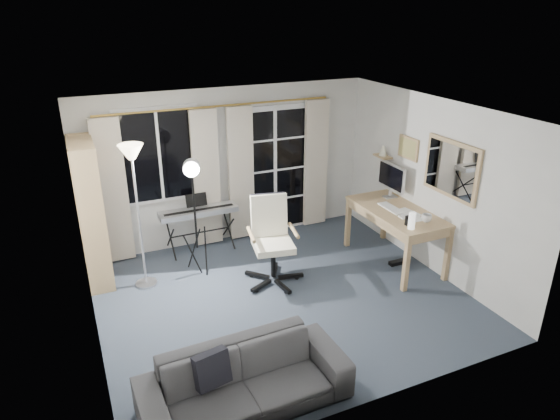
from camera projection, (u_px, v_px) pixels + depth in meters
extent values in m
cube|color=#333F4B|center=(282.00, 298.00, 6.45)|extent=(4.50, 4.00, 0.02)
cube|color=white|center=(159.00, 155.00, 7.14)|extent=(1.20, 0.06, 1.40)
cube|color=black|center=(159.00, 156.00, 7.11)|extent=(1.10, 0.02, 1.30)
cube|color=white|center=(159.00, 156.00, 7.11)|extent=(0.04, 0.03, 1.30)
cube|color=white|center=(274.00, 171.00, 8.00)|extent=(1.32, 0.06, 2.11)
cube|color=black|center=(257.00, 174.00, 7.86)|extent=(0.55, 0.02, 1.95)
cube|color=black|center=(292.00, 169.00, 8.09)|extent=(0.55, 0.02, 1.95)
cube|color=white|center=(275.00, 172.00, 7.97)|extent=(0.05, 0.04, 2.05)
cube|color=white|center=(275.00, 199.00, 8.15)|extent=(1.15, 0.03, 0.03)
cube|color=white|center=(275.00, 170.00, 7.96)|extent=(1.15, 0.03, 0.03)
cube|color=white|center=(275.00, 140.00, 7.77)|extent=(1.15, 0.03, 0.03)
cylinder|color=gold|center=(219.00, 106.00, 7.16)|extent=(3.50, 0.03, 0.03)
cube|color=beige|center=(113.00, 192.00, 6.95)|extent=(0.40, 0.07, 2.10)
cube|color=beige|center=(206.00, 179.00, 7.46)|extent=(0.40, 0.07, 2.10)
cube|color=beige|center=(241.00, 174.00, 7.67)|extent=(0.40, 0.07, 2.10)
cube|color=beige|center=(316.00, 164.00, 8.16)|extent=(0.40, 0.07, 2.10)
cube|color=tan|center=(93.00, 226.00, 6.17)|extent=(0.31, 0.03, 1.94)
cube|color=tan|center=(88.00, 202.00, 6.91)|extent=(0.31, 0.03, 1.94)
cube|color=tan|center=(79.00, 215.00, 6.49)|extent=(0.04, 0.87, 1.94)
cube|color=tan|center=(101.00, 276.00, 6.90)|extent=(0.32, 0.88, 0.02)
cube|color=tan|center=(97.00, 253.00, 6.76)|extent=(0.32, 0.88, 0.02)
cube|color=tan|center=(93.00, 228.00, 6.62)|extent=(0.32, 0.88, 0.02)
cube|color=tan|center=(89.00, 202.00, 6.48)|extent=(0.32, 0.88, 0.02)
cube|color=tan|center=(85.00, 175.00, 6.34)|extent=(0.32, 0.88, 0.02)
cube|color=tan|center=(80.00, 143.00, 6.18)|extent=(0.32, 0.88, 0.02)
cube|color=white|center=(100.00, 255.00, 6.41)|extent=(0.22, 0.06, 0.25)
cube|color=olive|center=(99.00, 253.00, 6.50)|extent=(0.22, 0.04, 0.20)
cube|color=#313131|center=(98.00, 250.00, 6.57)|extent=(0.22, 0.04, 0.22)
cube|color=olive|center=(98.00, 245.00, 6.62)|extent=(0.22, 0.04, 0.29)
cube|color=white|center=(97.00, 245.00, 6.69)|extent=(0.22, 0.05, 0.23)
cube|color=maroon|center=(97.00, 242.00, 6.77)|extent=(0.22, 0.04, 0.23)
cube|color=#2C4F84|center=(96.00, 240.00, 6.83)|extent=(0.22, 0.05, 0.24)
cube|color=olive|center=(96.00, 238.00, 6.90)|extent=(0.22, 0.03, 0.22)
cube|color=maroon|center=(95.00, 236.00, 6.96)|extent=(0.22, 0.05, 0.23)
cube|color=#313131|center=(95.00, 232.00, 7.03)|extent=(0.22, 0.03, 0.25)
cube|color=#2C4F84|center=(95.00, 228.00, 6.27)|extent=(0.22, 0.03, 0.27)
cube|color=#313131|center=(95.00, 226.00, 6.33)|extent=(0.22, 0.06, 0.26)
cube|color=#313131|center=(94.00, 225.00, 6.42)|extent=(0.22, 0.04, 0.22)
cube|color=#2C4F84|center=(94.00, 223.00, 6.48)|extent=(0.22, 0.03, 0.21)
cube|color=#2C4F84|center=(94.00, 220.00, 6.54)|extent=(0.22, 0.04, 0.23)
cube|color=#313131|center=(93.00, 217.00, 6.59)|extent=(0.22, 0.03, 0.27)
cube|color=#313131|center=(93.00, 217.00, 6.66)|extent=(0.22, 0.05, 0.21)
cube|color=#D68A50|center=(92.00, 214.00, 6.73)|extent=(0.22, 0.04, 0.23)
cube|color=olive|center=(92.00, 212.00, 6.79)|extent=(0.22, 0.03, 0.24)
cube|color=#313131|center=(91.00, 210.00, 6.85)|extent=(0.22, 0.03, 0.23)
cube|color=maroon|center=(91.00, 200.00, 6.12)|extent=(0.22, 0.04, 0.27)
cube|color=#313131|center=(91.00, 201.00, 6.20)|extent=(0.22, 0.03, 0.21)
cube|color=white|center=(90.00, 196.00, 6.24)|extent=(0.22, 0.03, 0.29)
cube|color=white|center=(90.00, 195.00, 6.30)|extent=(0.22, 0.04, 0.27)
cube|color=olive|center=(90.00, 195.00, 6.38)|extent=(0.22, 0.03, 0.22)
cube|color=#2C4F84|center=(89.00, 193.00, 6.43)|extent=(0.22, 0.04, 0.22)
cylinder|color=#B2B2B7|center=(147.00, 283.00, 6.74)|extent=(0.34, 0.34, 0.03)
cylinder|color=#B2B2B7|center=(139.00, 222.00, 6.39)|extent=(0.04, 0.04, 1.80)
cone|color=#FFE5B2|center=(131.00, 152.00, 6.03)|extent=(0.37, 0.37, 0.19)
cylinder|color=black|center=(170.00, 238.00, 7.36)|extent=(0.03, 0.56, 0.51)
cylinder|color=black|center=(170.00, 238.00, 7.36)|extent=(0.03, 0.56, 0.51)
cylinder|color=black|center=(228.00, 227.00, 7.70)|extent=(0.03, 0.56, 0.51)
cylinder|color=black|center=(228.00, 227.00, 7.70)|extent=(0.03, 0.56, 0.51)
cylinder|color=black|center=(200.00, 232.00, 7.53)|extent=(0.90, 0.03, 0.02)
cube|color=silver|center=(199.00, 212.00, 7.40)|extent=(1.17, 0.30, 0.08)
cube|color=white|center=(200.00, 211.00, 7.33)|extent=(1.08, 0.13, 0.01)
cube|color=black|center=(199.00, 210.00, 7.35)|extent=(1.04, 0.08, 0.01)
cube|color=black|center=(196.00, 200.00, 7.42)|extent=(0.32, 0.07, 0.19)
cylinder|color=black|center=(206.00, 252.00, 6.96)|extent=(0.10, 0.26, 0.68)
cylinder|color=black|center=(194.00, 249.00, 7.03)|extent=(0.19, 0.20, 0.68)
cylinder|color=black|center=(193.00, 256.00, 6.85)|extent=(0.26, 0.08, 0.68)
cylinder|color=black|center=(195.00, 208.00, 6.69)|extent=(0.04, 0.04, 1.18)
cylinder|color=silver|center=(191.00, 168.00, 6.42)|extent=(0.25, 0.18, 0.23)
cylinder|color=white|center=(191.00, 169.00, 6.35)|extent=(0.19, 0.08, 0.19)
cube|color=black|center=(291.00, 276.00, 6.85)|extent=(0.36, 0.12, 0.04)
cylinder|color=black|center=(297.00, 277.00, 6.87)|extent=(0.06, 0.06, 0.06)
cube|color=black|center=(275.00, 270.00, 7.02)|extent=(0.22, 0.34, 0.04)
cylinder|color=black|center=(275.00, 268.00, 7.11)|extent=(0.06, 0.06, 0.06)
cube|color=black|center=(257.00, 275.00, 6.88)|extent=(0.28, 0.30, 0.04)
cylinder|color=black|center=(251.00, 275.00, 6.92)|extent=(0.06, 0.06, 0.06)
cube|color=black|center=(261.00, 285.00, 6.62)|extent=(0.34, 0.20, 0.04)
cylinder|color=black|center=(257.00, 290.00, 6.57)|extent=(0.06, 0.06, 0.06)
cube|color=black|center=(283.00, 286.00, 6.60)|extent=(0.10, 0.36, 0.04)
cylinder|color=black|center=(286.00, 291.00, 6.54)|extent=(0.06, 0.06, 0.06)
cylinder|color=black|center=(273.00, 262.00, 6.69)|extent=(0.08, 0.08, 0.44)
cube|color=white|center=(273.00, 245.00, 6.60)|extent=(0.60, 0.60, 0.09)
cube|color=white|center=(269.00, 215.00, 6.69)|extent=(0.50, 0.23, 0.58)
cube|color=black|center=(268.00, 212.00, 6.72)|extent=(0.48, 0.20, 0.54)
cylinder|color=tan|center=(251.00, 235.00, 6.49)|extent=(0.13, 0.44, 0.05)
cylinder|color=tan|center=(294.00, 230.00, 6.61)|extent=(0.13, 0.44, 0.05)
cube|color=#A48154|center=(397.00, 211.00, 7.04)|extent=(0.77, 1.54, 0.04)
cube|color=#A48154|center=(397.00, 216.00, 7.07)|extent=(0.73, 1.49, 0.11)
cube|color=#A48154|center=(406.00, 264.00, 6.46)|extent=(0.07, 0.07, 0.78)
cube|color=#A48154|center=(448.00, 254.00, 6.71)|extent=(0.07, 0.07, 0.78)
cube|color=#A48154|center=(348.00, 223.00, 7.68)|extent=(0.07, 0.07, 0.78)
cube|color=#A48154|center=(385.00, 216.00, 7.93)|extent=(0.07, 0.07, 0.78)
cube|color=silver|center=(390.00, 197.00, 7.48)|extent=(0.20, 0.13, 0.02)
cube|color=silver|center=(391.00, 188.00, 7.42)|extent=(0.04, 0.03, 0.24)
cube|color=silver|center=(392.00, 176.00, 7.36)|extent=(0.04, 0.59, 0.37)
cube|color=black|center=(391.00, 177.00, 7.35)|extent=(0.01, 0.55, 0.33)
cube|color=white|center=(391.00, 208.00, 7.06)|extent=(0.15, 0.46, 0.02)
cube|color=white|center=(402.00, 217.00, 6.76)|extent=(0.07, 0.11, 0.02)
cube|color=white|center=(407.00, 213.00, 6.92)|extent=(0.28, 0.36, 0.01)
cube|color=white|center=(415.00, 219.00, 6.72)|extent=(0.24, 0.18, 0.00)
cube|color=black|center=(408.00, 221.00, 6.52)|extent=(0.05, 0.04, 0.13)
cylinder|color=white|center=(412.00, 221.00, 6.40)|extent=(0.09, 0.09, 0.22)
cube|color=black|center=(399.00, 262.00, 7.27)|extent=(0.33, 0.09, 0.05)
imported|color=silver|center=(427.00, 217.00, 6.62)|extent=(0.14, 0.11, 0.13)
cube|color=tan|center=(452.00, 169.00, 6.39)|extent=(0.04, 0.94, 0.74)
cube|color=white|center=(450.00, 169.00, 6.39)|extent=(0.01, 0.84, 0.64)
cube|color=tan|center=(408.00, 148.00, 7.13)|extent=(0.03, 0.42, 0.32)
cube|color=#69AD56|center=(408.00, 148.00, 7.13)|extent=(0.00, 0.36, 0.26)
cube|color=tan|center=(383.00, 156.00, 7.63)|extent=(0.16, 0.30, 0.02)
cone|color=white|center=(383.00, 151.00, 7.59)|extent=(0.12, 0.12, 0.15)
imported|color=#303032|center=(245.00, 372.00, 4.58)|extent=(1.96, 0.62, 0.76)
cube|color=black|center=(212.00, 369.00, 4.52)|extent=(0.36, 0.24, 0.34)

